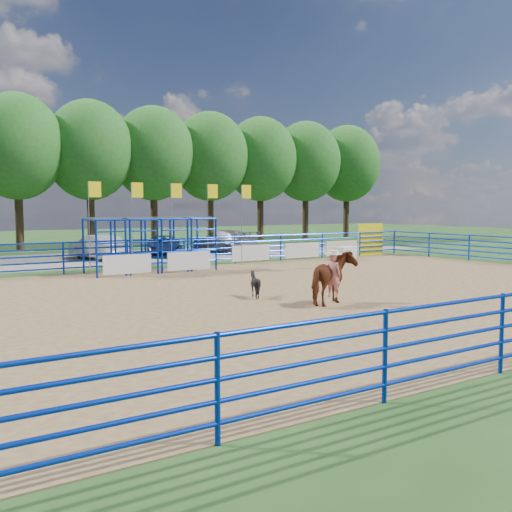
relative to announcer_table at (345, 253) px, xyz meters
name	(u,v)px	position (x,y,z in m)	size (l,w,h in m)	color
ground	(303,292)	(-9.37, -8.38, -0.40)	(120.00, 120.00, 0.00)	#2E5321
arena_dirt	(303,292)	(-9.37, -8.38, -0.39)	(30.00, 20.00, 0.02)	#937149
gravel_strip	(135,257)	(-9.37, 8.62, -0.39)	(40.00, 10.00, 0.01)	gray
announcer_table	(345,253)	(0.00, 0.00, 0.00)	(1.42, 0.66, 0.76)	silver
horse_and_rider	(333,276)	(-10.28, -11.10, 0.53)	(2.17, 1.65, 2.40)	maroon
calf	(255,284)	(-11.56, -8.55, 0.07)	(0.72, 0.81, 0.90)	black
car_b	(98,247)	(-11.83, 8.05, 0.33)	(1.52, 4.36, 1.44)	gray
car_c	(164,246)	(-7.62, 8.16, 0.24)	(2.08, 4.50, 1.25)	#141A33
car_d	(224,241)	(-3.18, 8.53, 0.36)	(2.11, 5.19, 1.51)	slate
perimeter_fence	(303,271)	(-9.37, -8.38, 0.35)	(30.10, 20.10, 1.50)	#082BAF
chute_assembly	(158,245)	(-11.27, 0.46, 0.86)	(19.32, 2.41, 4.20)	#082BAF
treeline	(89,145)	(-9.37, 17.62, 7.14)	(56.40, 6.40, 11.24)	#3F2B19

